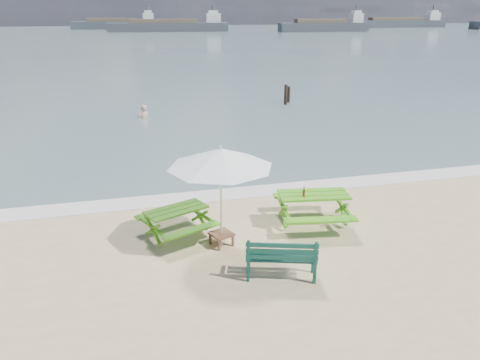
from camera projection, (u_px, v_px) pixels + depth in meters
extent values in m
plane|color=slate|center=(131.00, 39.00, 86.65)|extent=(300.00, 300.00, 0.00)
cube|color=silver|center=(237.00, 193.00, 13.51)|extent=(22.00, 0.90, 0.01)
cube|color=#499D17|center=(176.00, 210.00, 10.76)|extent=(1.57, 1.16, 0.04)
cube|color=#499D17|center=(163.00, 211.00, 11.35)|extent=(1.41, 0.77, 0.04)
cube|color=#499D17|center=(192.00, 230.00, 10.35)|extent=(1.41, 0.77, 0.04)
cube|color=#499D17|center=(177.00, 224.00, 10.88)|extent=(1.53, 1.25, 0.60)
cube|color=#499D17|center=(314.00, 195.00, 11.32)|extent=(1.78, 1.04, 0.05)
cube|color=#499D17|center=(306.00, 195.00, 12.17)|extent=(1.70, 0.55, 0.05)
cube|color=#499D17|center=(321.00, 220.00, 10.70)|extent=(1.70, 0.55, 0.05)
cube|color=#499D17|center=(313.00, 210.00, 11.47)|extent=(1.70, 1.18, 0.71)
cube|color=#0E3B32|center=(281.00, 257.00, 9.15)|extent=(1.44, 0.81, 0.04)
cube|color=#0E3B32|center=(282.00, 252.00, 8.86)|extent=(1.33, 0.46, 0.35)
cube|color=#0E3B32|center=(281.00, 267.00, 9.22)|extent=(1.36, 0.84, 0.43)
cube|color=brown|center=(221.00, 234.00, 10.45)|extent=(0.59, 0.59, 0.05)
cube|color=brown|center=(222.00, 240.00, 10.50)|extent=(0.52, 0.52, 0.26)
cylinder|color=silver|center=(221.00, 200.00, 10.17)|extent=(0.05, 0.05, 2.19)
cone|color=white|center=(220.00, 158.00, 9.84)|extent=(2.96, 2.96, 0.41)
cylinder|color=#915615|center=(304.00, 193.00, 11.13)|extent=(0.06, 0.06, 0.15)
cylinder|color=#915615|center=(304.00, 188.00, 11.08)|extent=(0.03, 0.03, 0.07)
cylinder|color=#A4121F|center=(304.00, 193.00, 11.13)|extent=(0.06, 0.06, 0.06)
imported|color=tan|center=(144.00, 122.00, 23.20)|extent=(0.73, 0.61, 1.69)
cylinder|color=black|center=(286.00, 96.00, 26.07)|extent=(0.18, 0.18, 1.31)
cylinder|color=black|center=(289.00, 96.00, 26.74)|extent=(0.16, 0.16, 1.11)
cube|color=#394044|center=(399.00, 24.00, 143.02)|extent=(30.59, 4.21, 2.20)
cube|color=silver|center=(433.00, 16.00, 145.09)|extent=(3.69, 3.03, 2.20)
cube|color=#394044|center=(323.00, 27.00, 114.83)|extent=(22.33, 5.46, 2.20)
cube|color=silver|center=(356.00, 18.00, 115.55)|extent=(2.85, 3.17, 2.20)
cube|color=#394044|center=(116.00, 25.00, 130.56)|extent=(24.15, 6.32, 2.20)
cube|color=silver|center=(148.00, 17.00, 131.13)|extent=(3.15, 3.27, 2.20)
cube|color=#394044|center=(168.00, 27.00, 114.95)|extent=(29.44, 6.73, 2.20)
cube|color=silver|center=(213.00, 18.00, 115.86)|extent=(3.77, 3.32, 2.20)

